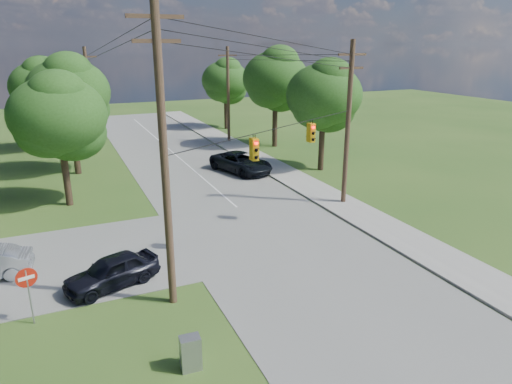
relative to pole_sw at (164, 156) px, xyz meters
name	(u,v)px	position (x,y,z in m)	size (l,w,h in m)	color
ground	(277,284)	(4.60, -0.40, -6.23)	(140.00, 140.00, 0.00)	#2C511B
main_road	(270,235)	(6.60, 4.60, -6.21)	(10.00, 100.00, 0.03)	gray
sidewalk_east	(368,217)	(13.30, 4.60, -6.17)	(2.60, 100.00, 0.12)	#A8A59D
pole_sw	(164,156)	(0.00, 0.00, 0.00)	(2.00, 0.32, 12.00)	brown
pole_ne	(348,122)	(13.50, 7.60, -0.76)	(2.00, 0.32, 10.50)	brown
pole_north_e	(228,94)	(13.50, 29.60, -1.10)	(2.00, 0.32, 10.00)	brown
pole_north_w	(90,101)	(-0.40, 29.60, -1.10)	(2.00, 0.32, 10.00)	brown
power_lines	(218,62)	(6.10, 11.14, 2.93)	(13.93, 29.62, 4.93)	black
traffic_signals	(285,140)	(7.15, 4.03, -0.73)	(4.91, 3.27, 1.05)	#D19C0C
tree_w_near	(58,116)	(-3.40, 14.60, -0.30)	(6.00, 6.00, 8.40)	#462F23
tree_w_mid	(69,93)	(-2.40, 22.60, 0.35)	(6.40, 6.40, 9.22)	#462F23
tree_w_far	(42,87)	(-4.40, 32.60, 0.02)	(6.00, 6.00, 8.73)	#462F23
tree_e_near	(324,95)	(16.60, 15.60, 0.02)	(6.20, 6.20, 8.81)	#462F23
tree_e_mid	(275,79)	(17.10, 25.60, 0.68)	(6.60, 6.60, 9.64)	#462F23
tree_e_far	(225,81)	(16.10, 37.60, -0.31)	(5.80, 5.80, 8.32)	#462F23
car_cross_dark	(112,271)	(-2.12, 2.30, -5.49)	(1.67, 4.15, 1.41)	black
car_main_north	(241,162)	(10.10, 17.56, -5.38)	(2.71, 5.87, 1.63)	black
control_cabinet	(191,353)	(-0.45, -4.29, -5.63)	(0.66, 0.48, 1.20)	#939699
do_not_enter_sign	(27,284)	(-5.27, 0.60, -4.51)	(0.76, 0.25, 2.35)	#939699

